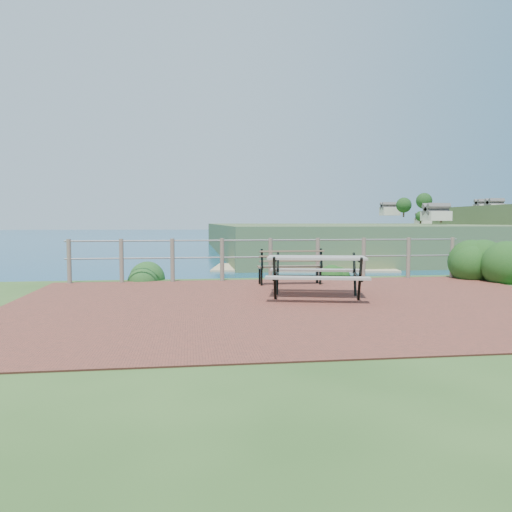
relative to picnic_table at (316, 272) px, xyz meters
The scene contains 8 objects.
ground 0.86m from the picnic_table, 124.37° to the right, with size 10.00×7.00×0.12m, color brown.
ocean 199.41m from the picnic_table, 90.12° to the left, with size 1200.00×1200.00×0.00m, color #14647B.
safety_railing 2.79m from the picnic_table, 98.27° to the left, with size 9.40×0.10×1.00m.
picnic_table is the anchor object (origin of this frame).
park_bench 1.93m from the picnic_table, 93.08° to the left, with size 1.43×0.37×0.80m.
shrub_right_edge 5.35m from the picnic_table, 30.89° to the left, with size 1.13×1.13×1.61m, color #154314.
shrub_lip_west 4.94m from the picnic_table, 136.15° to the left, with size 0.85×0.85×0.63m, color #1F531F.
shrub_lip_east 3.93m from the picnic_table, 67.78° to the left, with size 0.73×0.73×0.45m, color #154314.
Camera 1 is at (-1.92, -8.30, 1.42)m, focal length 35.00 mm.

